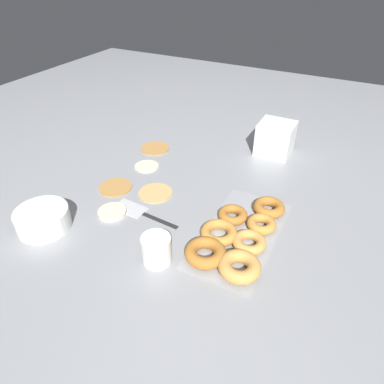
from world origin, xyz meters
name	(u,v)px	position (x,y,z in m)	size (l,w,h in m)	color
ground_plane	(183,185)	(0.00, 0.00, 0.00)	(3.00, 3.00, 0.00)	gray
pancake_0	(155,148)	(0.18, 0.23, 0.00)	(0.12, 0.12, 0.01)	#B27F42
pancake_1	(155,192)	(-0.09, 0.06, 0.00)	(0.12, 0.12, 0.01)	tan
pancake_2	(147,166)	(0.04, 0.18, 0.00)	(0.09, 0.09, 0.01)	beige
pancake_3	(112,212)	(-0.24, 0.12, 0.01)	(0.09, 0.09, 0.01)	beige
pancake_4	(115,187)	(-0.12, 0.20, 0.00)	(0.11, 0.11, 0.01)	#B27F42
donut_tray	(237,236)	(-0.18, -0.27, 0.02)	(0.40, 0.21, 0.04)	#93969B
batter_bowl	(43,219)	(-0.39, 0.26, 0.03)	(0.16, 0.16, 0.06)	white
container_stack	(275,138)	(0.38, -0.21, 0.06)	(0.13, 0.13, 0.13)	white
paper_cup	(156,249)	(-0.34, -0.11, 0.04)	(0.08, 0.08, 0.08)	white
spatula	(136,211)	(-0.20, 0.06, 0.00)	(0.07, 0.24, 0.01)	black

